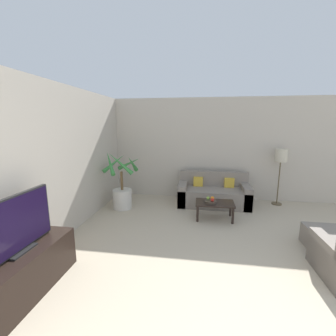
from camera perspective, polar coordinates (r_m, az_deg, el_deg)
wall_back at (r=6.25m, az=18.21°, el=4.43°), size 8.46×0.06×2.70m
wall_left at (r=4.09m, az=-27.73°, el=0.47°), size 0.06×7.33×2.70m
tv_console at (r=3.43m, az=-32.83°, el=-21.33°), size 0.53×1.35×0.54m
television at (r=3.16m, az=-33.96°, el=-11.79°), size 0.18×1.02×0.69m
potted_palm at (r=5.54m, az=-11.57°, el=-5.37°), size 0.90×0.88×1.42m
sofa_loveseat at (r=5.83m, az=11.46°, el=-6.46°), size 1.75×0.80×0.81m
floor_lamp at (r=6.19m, az=26.74°, el=2.03°), size 0.28×0.28×1.42m
coffee_table at (r=4.97m, az=11.79°, el=-9.14°), size 0.81×0.50×0.37m
fruit_bowl at (r=4.91m, az=10.74°, el=-8.41°), size 0.25×0.25×0.04m
apple_red at (r=4.85m, az=11.23°, el=-7.95°), size 0.07×0.07×0.07m
apple_green at (r=4.95m, az=10.16°, el=-7.52°), size 0.07×0.07×0.07m
orange_fruit at (r=4.94m, az=11.21°, el=-7.53°), size 0.08×0.08×0.08m
ottoman at (r=4.64m, az=34.91°, el=-14.41°), size 0.57×0.48×0.34m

